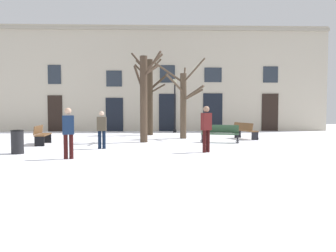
{
  "coord_description": "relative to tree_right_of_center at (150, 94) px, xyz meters",
  "views": [
    {
      "loc": [
        -0.59,
        -15.17,
        1.77
      ],
      "look_at": [
        0.0,
        1.94,
        0.81
      ],
      "focal_mm": 37.18,
      "sensor_mm": 36.0,
      "label": 1
    }
  ],
  "objects": [
    {
      "name": "bench_facing_shops",
      "position": [
        5.23,
        -2.75,
        -2.08
      ],
      "size": [
        1.06,
        1.75,
        0.89
      ],
      "rotation": [
        0.0,
        0.0,
        1.95
      ],
      "color": "brown",
      "rests_on": "ground"
    },
    {
      "name": "bench_back_to_back_left",
      "position": [
        3.5,
        -4.63,
        -2.08
      ],
      "size": [
        1.89,
        0.84,
        0.87
      ],
      "rotation": [
        0.0,
        0.0,
        6.05
      ],
      "color": "#2D4C33",
      "rests_on": "ground"
    },
    {
      "name": "building_facade",
      "position": [
        0.97,
        3.54,
        1.26
      ],
      "size": [
        23.63,
        0.6,
        7.51
      ],
      "color": "#BCB29E",
      "rests_on": "ground"
    },
    {
      "name": "streetlamp",
      "position": [
        1.64,
        2.08,
        -0.27
      ],
      "size": [
        0.3,
        0.3,
        3.69
      ],
      "color": "black",
      "rests_on": "ground"
    },
    {
      "name": "tree_center",
      "position": [
        -0.22,
        -4.28,
        -0.2
      ],
      "size": [
        1.67,
        1.82,
        4.51
      ],
      "color": "#423326",
      "rests_on": "ground"
    },
    {
      "name": "person_near_bench",
      "position": [
        -2.59,
        -9.75,
        -1.57
      ],
      "size": [
        0.42,
        0.31,
        1.73
      ],
      "rotation": [
        0.0,
        0.0,
        0.26
      ],
      "color": "#350F0F",
      "rests_on": "ground"
    },
    {
      "name": "ground_plane",
      "position": [
        0.96,
        -6.35,
        -2.54
      ],
      "size": [
        37.82,
        37.82,
        0.0
      ],
      "primitive_type": "plane",
      "color": "white"
    },
    {
      "name": "tree_right_of_center",
      "position": [
        0.0,
        0.0,
        0.0
      ],
      "size": [
        2.21,
        1.62,
        4.76
      ],
      "color": "#382B1E",
      "rests_on": "ground"
    },
    {
      "name": "litter_bin",
      "position": [
        -4.83,
        -8.37,
        -2.09
      ],
      "size": [
        0.48,
        0.48,
        0.89
      ],
      "color": "black",
      "rests_on": "ground"
    },
    {
      "name": "person_strolling",
      "position": [
        2.3,
        -8.23,
        -1.53
      ],
      "size": [
        0.44,
        0.38,
        1.79
      ],
      "rotation": [
        0.0,
        0.0,
        0.53
      ],
      "color": "#350F0F",
      "rests_on": "ground"
    },
    {
      "name": "bench_far_corner",
      "position": [
        -4.95,
        -5.2,
        -2.08
      ],
      "size": [
        0.63,
        1.65,
        0.89
      ],
      "rotation": [
        0.0,
        0.0,
        1.66
      ],
      "color": "brown",
      "rests_on": "ground"
    },
    {
      "name": "tree_foreground",
      "position": [
        1.88,
        -2.41,
        -0.47
      ],
      "size": [
        2.67,
        2.05,
        4.31
      ],
      "color": "#4C3D2D",
      "rests_on": "ground"
    },
    {
      "name": "person_crossing_plaza",
      "position": [
        -1.9,
        -6.96,
        -1.67
      ],
      "size": [
        0.39,
        0.24,
        1.58
      ],
      "rotation": [
        0.0,
        0.0,
        3.19
      ],
      "color": "black",
      "rests_on": "ground"
    }
  ]
}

